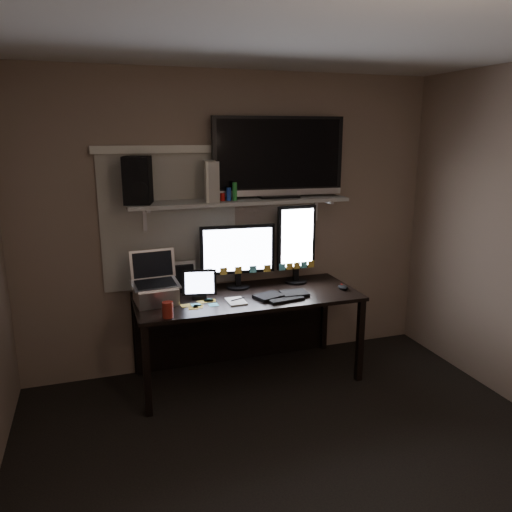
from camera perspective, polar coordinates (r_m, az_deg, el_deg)
name	(u,v)px	position (r m, az deg, el deg)	size (l,w,h in m)	color
floor	(321,487)	(3.22, 7.39, -24.75)	(3.60, 3.60, 0.00)	black
ceiling	(337,22)	(2.57, 9.29, 24.84)	(3.60, 3.60, 0.00)	silver
back_wall	(234,224)	(4.27, -2.51, 3.71)	(3.60, 3.60, 0.00)	#816C5C
window_blinds	(170,222)	(4.14, -9.83, 3.88)	(1.10, 0.02, 1.10)	beige
desk	(243,310)	(4.22, -1.47, -6.22)	(1.80, 0.75, 0.73)	black
wall_shelf	(240,201)	(4.07, -1.87, 6.27)	(1.80, 0.35, 0.03)	#A7A7A2
monitor_landscape	(238,256)	(4.16, -2.09, -0.01)	(0.63, 0.07, 0.55)	black
monitor_portrait	(296,244)	(4.31, 4.63, 1.39)	(0.34, 0.06, 0.69)	black
keyboard	(282,295)	(4.01, 2.94, -4.48)	(0.44, 0.17, 0.03)	black
mouse	(343,287)	(4.24, 9.92, -3.55)	(0.07, 0.11, 0.04)	black
notepad	(236,301)	(3.88, -2.30, -5.19)	(0.14, 0.19, 0.01)	silver
tablet	(199,284)	(3.95, -6.53, -3.22)	(0.27, 0.11, 0.23)	black
file_sorter	(181,277)	(4.14, -8.55, -2.39)	(0.20, 0.09, 0.25)	black
laptop	(155,279)	(3.86, -11.46, -2.62)	(0.35, 0.28, 0.39)	silver
cup	(168,310)	(3.61, -10.05, -6.07)	(0.08, 0.08, 0.11)	maroon
sticky_notes	(197,304)	(3.86, -6.80, -5.47)	(0.31, 0.23, 0.00)	gold
tv	(278,157)	(4.18, 2.57, 11.20)	(1.10, 0.20, 0.66)	black
game_console	(210,181)	(3.99, -5.26, 8.55)	(0.08, 0.26, 0.31)	silver
speaker	(138,180)	(3.91, -13.36, 8.44)	(0.19, 0.24, 0.36)	black
bottles	(229,191)	(3.99, -3.15, 7.38)	(0.23, 0.05, 0.15)	#A50F0C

